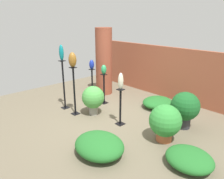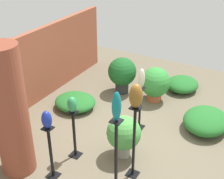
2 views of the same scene
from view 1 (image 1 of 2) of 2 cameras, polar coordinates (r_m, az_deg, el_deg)
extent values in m
plane|color=#6B604C|center=(5.94, 0.10, -7.77)|extent=(8.00, 8.00, 0.00)
cube|color=#9E5138|center=(7.53, 14.60, 4.24)|extent=(5.60, 0.12, 1.71)
cylinder|color=brown|center=(7.66, -2.15, 7.31)|extent=(0.57, 0.57, 2.30)
cube|color=black|center=(6.33, -9.50, -6.22)|extent=(0.20, 0.20, 0.01)
cube|color=black|center=(6.09, -9.82, -0.48)|extent=(0.04, 0.04, 1.35)
cube|color=black|center=(5.91, -10.18, 5.68)|extent=(0.16, 0.16, 0.02)
cube|color=black|center=(7.02, -2.06, -3.47)|extent=(0.20, 0.20, 0.01)
cube|color=black|center=(6.85, -2.10, 0.17)|extent=(0.04, 0.04, 0.95)
cube|color=black|center=(6.72, -2.15, 3.96)|extent=(0.16, 0.16, 0.01)
cube|color=black|center=(6.79, -12.08, -4.65)|extent=(0.20, 0.20, 0.01)
cube|color=black|center=(6.55, -12.50, 1.14)|extent=(0.04, 0.04, 1.45)
cube|color=black|center=(6.38, -12.94, 7.31)|extent=(0.16, 0.16, 0.02)
cube|color=black|center=(5.69, 2.14, -8.93)|extent=(0.20, 0.20, 0.01)
cube|color=black|center=(5.49, 2.20, -4.61)|extent=(0.04, 0.04, 0.95)
cube|color=black|center=(5.33, 2.26, 0.00)|extent=(0.16, 0.16, 0.01)
cube|color=black|center=(7.48, -5.08, -2.11)|extent=(0.20, 0.20, 0.01)
cube|color=black|center=(7.32, -5.19, 1.50)|extent=(0.04, 0.04, 1.00)
cube|color=black|center=(7.20, -5.30, 5.26)|extent=(0.16, 0.16, 0.01)
ellipsoid|color=brown|center=(5.87, -10.29, 7.63)|extent=(0.21, 0.21, 0.40)
ellipsoid|color=#2D9356|center=(6.69, -2.16, 5.24)|extent=(0.16, 0.17, 0.29)
ellipsoid|color=#0F727A|center=(6.34, -13.09, 9.36)|extent=(0.14, 0.13, 0.45)
ellipsoid|color=beige|center=(5.26, 2.29, 2.21)|extent=(0.13, 0.14, 0.41)
ellipsoid|color=#192D9E|center=(7.16, -5.34, 6.52)|extent=(0.16, 0.17, 0.31)
cylinder|color=#2D2D33|center=(5.76, 18.13, -8.13)|extent=(0.33, 0.33, 0.27)
sphere|color=#195923|center=(5.59, 18.56, -4.14)|extent=(0.70, 0.70, 0.70)
cylinder|color=gray|center=(6.21, -4.86, -5.37)|extent=(0.24, 0.24, 0.24)
sphere|color=#479942|center=(6.07, -4.96, -2.03)|extent=(0.62, 0.62, 0.62)
cylinder|color=#B25B38|center=(5.10, 13.41, -11.87)|extent=(0.35, 0.35, 0.18)
sphere|color=#338C38|center=(4.91, 13.75, -7.89)|extent=(0.71, 0.71, 0.71)
ellipsoid|color=#236B28|center=(4.48, -3.34, -14.35)|extent=(1.07, 0.91, 0.40)
ellipsoid|color=#236B28|center=(4.41, 19.53, -16.70)|extent=(0.88, 0.80, 0.32)
ellipsoid|color=#236B28|center=(6.78, 11.85, -3.34)|extent=(0.87, 0.96, 0.30)
camera|label=2|loc=(8.74, -36.20, 23.27)|focal=50.00mm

